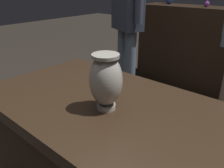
% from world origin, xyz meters
% --- Properties ---
extents(vase_centerpiece, '(0.13, 0.13, 0.22)m').
position_xyz_m(vase_centerpiece, '(-0.03, -0.04, 0.92)').
color(vase_centerpiece, gray).
rests_on(vase_centerpiece, display_plinth).
extents(shelf_vase_left, '(0.06, 0.06, 0.14)m').
position_xyz_m(shelf_vase_left, '(-0.52, 2.19, 1.03)').
color(shelf_vase_left, '#7A388E').
rests_on(shelf_vase_left, back_display_shelf).
extents(visitor_near_left, '(0.44, 0.30, 1.70)m').
position_xyz_m(visitor_near_left, '(-0.84, 1.14, 1.01)').
color(visitor_near_left, slate).
rests_on(visitor_near_left, ground_plane).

